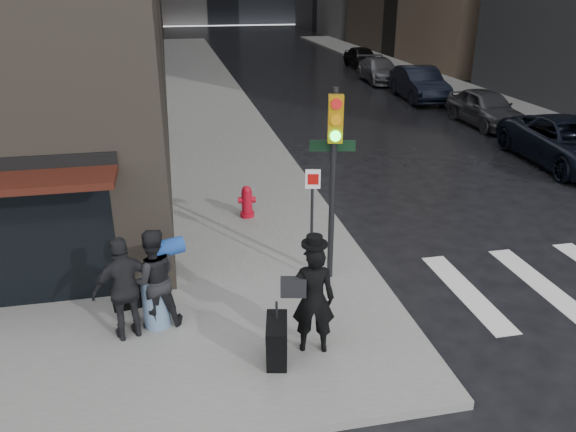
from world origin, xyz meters
name	(u,v)px	position (x,y,z in m)	size (l,w,h in m)	color
ground	(303,344)	(0.00, 0.00, 0.00)	(140.00, 140.00, 0.00)	black
sidewalk_left	(200,80)	(0.00, 27.00, 0.07)	(4.00, 50.00, 0.15)	slate
sidewalk_right	(410,73)	(13.50, 27.00, 0.07)	(3.00, 50.00, 0.15)	slate
man_overcoat	(306,306)	(-0.06, -0.41, 1.00)	(1.23, 0.97, 2.03)	black
man_jeans	(153,279)	(-2.36, 0.87, 1.04)	(1.29, 0.81, 1.77)	black
man_greycoat	(125,289)	(-2.78, 0.62, 1.05)	(1.13, 0.75, 1.79)	black
traffic_light	(332,162)	(0.94, 1.82, 2.56)	(0.92, 0.52, 3.73)	black
fire_hydrant	(247,203)	(-0.18, 5.28, 0.51)	(0.45, 0.35, 0.80)	#AD0A1C
parked_car_0	(569,143)	(10.64, 7.78, 0.75)	(2.50, 5.42, 1.51)	black
parked_car_1	(485,108)	(10.89, 13.34, 0.73)	(1.73, 4.31, 1.47)	#3B3B40
parked_car_2	(419,84)	(10.42, 18.90, 0.81)	(1.71, 4.90, 1.61)	black
parked_car_3	(380,70)	(10.41, 24.47, 0.68)	(1.90, 4.68, 1.36)	#535359
parked_car_4	(362,57)	(11.22, 30.03, 0.71)	(1.68, 4.18, 1.42)	black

